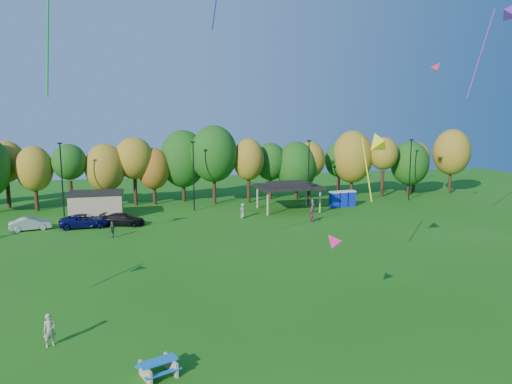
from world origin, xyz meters
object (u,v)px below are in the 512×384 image
object	(u,v)px
porta_potties	(342,199)
car_c	(85,221)
car_b	(31,224)
kite_flyer	(50,330)
car_d	(123,219)
picnic_table	(158,367)

from	to	relation	value
porta_potties	car_c	size ratio (longest dim) A/B	0.70
car_b	car_c	size ratio (longest dim) A/B	0.78
kite_flyer	car_b	xyz separation A→B (m)	(-6.69, 28.46, -0.18)
car_c	car_b	bearing A→B (deg)	87.28
car_c	car_d	bearing A→B (deg)	-91.28
car_d	picnic_table	bearing A→B (deg)	-158.50
car_b	car_d	bearing A→B (deg)	-102.66
car_b	car_d	xyz separation A→B (m)	(9.56, -0.09, 0.01)
car_c	picnic_table	bearing A→B (deg)	-170.54
car_d	kite_flyer	bearing A→B (deg)	-168.43
porta_potties	kite_flyer	bearing A→B (deg)	-134.00
picnic_table	car_c	world-z (taller)	car_c
porta_potties	car_d	bearing A→B (deg)	-170.96
car_b	car_d	distance (m)	9.56
car_b	car_d	size ratio (longest dim) A/B	0.87
porta_potties	kite_flyer	size ratio (longest dim) A/B	2.17
car_c	car_d	distance (m)	4.00
car_b	car_c	world-z (taller)	car_c
car_b	car_d	world-z (taller)	car_d
picnic_table	car_d	xyz separation A→B (m)	(-2.38, 32.65, 0.27)
kite_flyer	car_d	xyz separation A→B (m)	(2.86, 28.38, -0.17)
porta_potties	picnic_table	world-z (taller)	porta_potties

